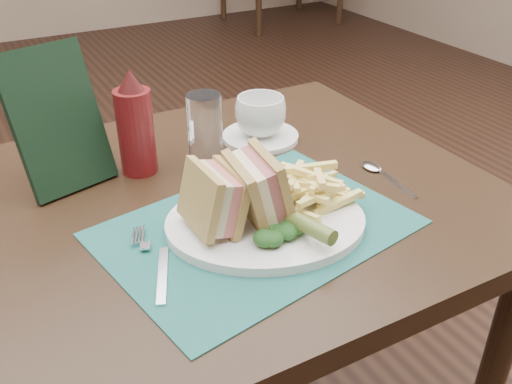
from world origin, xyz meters
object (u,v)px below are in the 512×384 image
Objects in this scene: sandwich_half_b at (246,190)px; check_presenter at (57,120)px; saucer at (260,137)px; drinking_glass at (205,130)px; placemat at (256,228)px; table_main at (225,355)px; plate at (266,222)px; sandwich_half_a at (200,202)px; coffee_cup at (260,116)px; ketchup_bottle at (135,122)px.

check_presenter is (-0.20, 0.28, 0.04)m from sandwich_half_b.
saucer is at bearing -16.90° from check_presenter.
placemat is at bearing -96.14° from drinking_glass.
table_main is 8.39× the size of sandwich_half_b.
sandwich_half_b is (-0.03, 0.01, 0.06)m from plate.
check_presenter is (-0.23, 0.28, 0.11)m from plate.
check_presenter is at bearing 142.93° from table_main.
placemat is 0.37m from check_presenter.
saucer reaches higher than table_main.
sandwich_half_a is at bearing -80.16° from check_presenter.
sandwich_half_a is at bearing -132.85° from saucer.
check_presenter is (-0.21, 0.28, 0.11)m from placemat.
plate is 1.26× the size of check_presenter.
sandwich_half_b reaches higher than sandwich_half_a.
check_presenter is (-0.13, 0.27, 0.05)m from sandwich_half_a.
ketchup_bottle is (-0.25, -0.01, 0.04)m from coffee_cup.
coffee_cup is 0.14m from drinking_glass.
sandwich_half_a is 1.00× the size of coffee_cup.
drinking_glass is (0.01, 0.24, 0.06)m from plate.
placemat is 2.94× the size of saucer.
sandwich_half_b is 0.83× the size of drinking_glass.
plate is 0.24m from drinking_glass.
table_main is 4.84× the size of ketchup_bottle.
drinking_glass is at bearing 83.86° from placemat.
coffee_cup is at bearing 82.26° from plate.
check_presenter is (-0.37, 0.01, 0.11)m from saucer.
drinking_glass is 0.55× the size of check_presenter.
drinking_glass is (0.03, 0.11, 0.44)m from table_main.
plate is 2.00× the size of saucer.
placemat is at bearing -68.33° from check_presenter.
placemat is at bearing -120.43° from coffee_cup.
placemat is 4.47× the size of coffee_cup.
check_presenter reaches higher than plate.
ketchup_bottle is at bearing 166.87° from drinking_glass.
saucer is 0.27m from ketchup_bottle.
saucer is at bearing 82.26° from plate.
table_main is 6.00× the size of saucer.
check_presenter reaches higher than placemat.
placemat is 0.02m from plate.
saucer is at bearing 42.83° from table_main.
sandwich_half_b is (-0.02, 0.00, 0.07)m from placemat.
sandwich_half_b is 0.27m from ketchup_bottle.
sandwich_half_a is at bearing -116.01° from drinking_glass.
check_presenter is at bearing 127.49° from placemat.
check_presenter is at bearing 114.09° from sandwich_half_a.
plate reaches higher than table_main.
ketchup_bottle is (-0.12, 0.03, 0.03)m from drinking_glass.
ketchup_bottle reaches higher than table_main.
placemat is 4.12× the size of sandwich_half_b.
coffee_cup is (0.17, 0.27, -0.02)m from sandwich_half_b.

